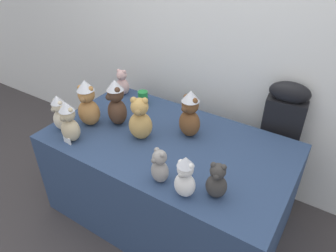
{
  "coord_description": "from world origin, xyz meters",
  "views": [
    {
      "loc": [
        0.93,
        -1.2,
        1.97
      ],
      "look_at": [
        0.0,
        0.25,
        0.83
      ],
      "focal_mm": 33.42,
      "sensor_mm": 36.0,
      "label": 1
    }
  ],
  "objects_px": {
    "teddy_bear_blush": "(122,83)",
    "teddy_bear_snow": "(185,177)",
    "teddy_bear_cocoa": "(116,103)",
    "teddy_bear_honey": "(140,120)",
    "party_cup_green": "(143,98)",
    "instrument_case": "(277,144)",
    "teddy_bear_ash": "(160,167)",
    "teddy_bear_cream": "(60,113)",
    "teddy_bear_caramel": "(88,104)",
    "teddy_bear_chestnut": "(190,114)",
    "teddy_bear_sand": "(69,122)",
    "teddy_bear_charcoal": "(217,181)",
    "display_table": "(168,179)"
  },
  "relations": [
    {
      "from": "teddy_bear_cocoa",
      "to": "teddy_bear_blush",
      "type": "relative_size",
      "value": 1.53
    },
    {
      "from": "teddy_bear_cream",
      "to": "teddy_bear_caramel",
      "type": "bearing_deg",
      "value": 60.03
    },
    {
      "from": "teddy_bear_sand",
      "to": "teddy_bear_honey",
      "type": "distance_m",
      "value": 0.47
    },
    {
      "from": "instrument_case",
      "to": "teddy_bear_cocoa",
      "type": "bearing_deg",
      "value": -156.28
    },
    {
      "from": "teddy_bear_ash",
      "to": "teddy_bear_cream",
      "type": "bearing_deg",
      "value": -161.92
    },
    {
      "from": "teddy_bear_cream",
      "to": "teddy_bear_snow",
      "type": "height_order",
      "value": "teddy_bear_cream"
    },
    {
      "from": "party_cup_green",
      "to": "teddy_bear_blush",
      "type": "bearing_deg",
      "value": 170.48
    },
    {
      "from": "party_cup_green",
      "to": "teddy_bear_snow",
      "type": "bearing_deg",
      "value": -41.18
    },
    {
      "from": "teddy_bear_cream",
      "to": "teddy_bear_honey",
      "type": "xyz_separation_m",
      "value": [
        0.54,
        0.22,
        0.01
      ]
    },
    {
      "from": "teddy_bear_cocoa",
      "to": "teddy_bear_sand",
      "type": "xyz_separation_m",
      "value": [
        -0.13,
        -0.33,
        -0.03
      ]
    },
    {
      "from": "teddy_bear_blush",
      "to": "teddy_bear_cocoa",
      "type": "bearing_deg",
      "value": -63.78
    },
    {
      "from": "instrument_case",
      "to": "teddy_bear_honey",
      "type": "distance_m",
      "value": 1.08
    },
    {
      "from": "instrument_case",
      "to": "teddy_bear_honey",
      "type": "xyz_separation_m",
      "value": [
        -0.78,
        -0.68,
        0.32
      ]
    },
    {
      "from": "teddy_bear_ash",
      "to": "party_cup_green",
      "type": "height_order",
      "value": "teddy_bear_ash"
    },
    {
      "from": "teddy_bear_ash",
      "to": "teddy_bear_charcoal",
      "type": "height_order",
      "value": "teddy_bear_charcoal"
    },
    {
      "from": "display_table",
      "to": "party_cup_green",
      "type": "height_order",
      "value": "party_cup_green"
    },
    {
      "from": "teddy_bear_chestnut",
      "to": "teddy_bear_sand",
      "type": "relative_size",
      "value": 1.17
    },
    {
      "from": "teddy_bear_cream",
      "to": "party_cup_green",
      "type": "distance_m",
      "value": 0.67
    },
    {
      "from": "teddy_bear_blush",
      "to": "teddy_bear_snow",
      "type": "relative_size",
      "value": 0.86
    },
    {
      "from": "teddy_bear_cream",
      "to": "teddy_bear_caramel",
      "type": "distance_m",
      "value": 0.2
    },
    {
      "from": "teddy_bear_cream",
      "to": "teddy_bear_ash",
      "type": "bearing_deg",
      "value": 4.65
    },
    {
      "from": "display_table",
      "to": "teddy_bear_ash",
      "type": "xyz_separation_m",
      "value": [
        0.17,
        -0.35,
        0.46
      ]
    },
    {
      "from": "teddy_bear_caramel",
      "to": "display_table",
      "type": "bearing_deg",
      "value": -5.27
    },
    {
      "from": "teddy_bear_charcoal",
      "to": "teddy_bear_blush",
      "type": "bearing_deg",
      "value": 138.4
    },
    {
      "from": "instrument_case",
      "to": "teddy_bear_honey",
      "type": "height_order",
      "value": "instrument_case"
    },
    {
      "from": "teddy_bear_charcoal",
      "to": "teddy_bear_caramel",
      "type": "relative_size",
      "value": 0.64
    },
    {
      "from": "display_table",
      "to": "party_cup_green",
      "type": "distance_m",
      "value": 0.69
    },
    {
      "from": "teddy_bear_snow",
      "to": "party_cup_green",
      "type": "distance_m",
      "value": 1.06
    },
    {
      "from": "teddy_bear_chestnut",
      "to": "teddy_bear_caramel",
      "type": "height_order",
      "value": "teddy_bear_caramel"
    },
    {
      "from": "teddy_bear_charcoal",
      "to": "teddy_bear_chestnut",
      "type": "relative_size",
      "value": 0.66
    },
    {
      "from": "teddy_bear_charcoal",
      "to": "teddy_bear_honey",
      "type": "bearing_deg",
      "value": 149.05
    },
    {
      "from": "teddy_bear_ash",
      "to": "party_cup_green",
      "type": "xyz_separation_m",
      "value": [
        -0.62,
        0.67,
        -0.05
      ]
    },
    {
      "from": "teddy_bear_snow",
      "to": "teddy_bear_sand",
      "type": "bearing_deg",
      "value": 179.01
    },
    {
      "from": "teddy_bear_charcoal",
      "to": "teddy_bear_caramel",
      "type": "distance_m",
      "value": 1.1
    },
    {
      "from": "teddy_bear_snow",
      "to": "display_table",
      "type": "bearing_deg",
      "value": 133.58
    },
    {
      "from": "teddy_bear_blush",
      "to": "teddy_bear_charcoal",
      "type": "relative_size",
      "value": 1.01
    },
    {
      "from": "teddy_bear_chestnut",
      "to": "teddy_bear_snow",
      "type": "xyz_separation_m",
      "value": [
        0.26,
        -0.51,
        -0.04
      ]
    },
    {
      "from": "teddy_bear_caramel",
      "to": "teddy_bear_honey",
      "type": "xyz_separation_m",
      "value": [
        0.42,
        0.06,
        -0.03
      ]
    },
    {
      "from": "instrument_case",
      "to": "teddy_bear_snow",
      "type": "xyz_separation_m",
      "value": [
        -0.26,
        -0.98,
        0.3
      ]
    },
    {
      "from": "teddy_bear_honey",
      "to": "teddy_bear_chestnut",
      "type": "bearing_deg",
      "value": 13.81
    },
    {
      "from": "instrument_case",
      "to": "teddy_bear_blush",
      "type": "height_order",
      "value": "instrument_case"
    },
    {
      "from": "teddy_bear_snow",
      "to": "teddy_bear_cocoa",
      "type": "bearing_deg",
      "value": 155.8
    },
    {
      "from": "teddy_bear_charcoal",
      "to": "instrument_case",
      "type": "bearing_deg",
      "value": 70.28
    },
    {
      "from": "teddy_bear_cream",
      "to": "teddy_bear_blush",
      "type": "bearing_deg",
      "value": 96.84
    },
    {
      "from": "teddy_bear_charcoal",
      "to": "teddy_bear_cocoa",
      "type": "bearing_deg",
      "value": 150.55
    },
    {
      "from": "teddy_bear_snow",
      "to": "teddy_bear_honey",
      "type": "xyz_separation_m",
      "value": [
        -0.52,
        0.3,
        0.02
      ]
    },
    {
      "from": "teddy_bear_snow",
      "to": "party_cup_green",
      "type": "height_order",
      "value": "teddy_bear_snow"
    },
    {
      "from": "teddy_bear_cocoa",
      "to": "teddy_bear_chestnut",
      "type": "distance_m",
      "value": 0.54
    },
    {
      "from": "teddy_bear_cocoa",
      "to": "teddy_bear_honey",
      "type": "distance_m",
      "value": 0.26
    },
    {
      "from": "teddy_bear_cream",
      "to": "teddy_bear_caramel",
      "type": "height_order",
      "value": "teddy_bear_caramel"
    }
  ]
}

